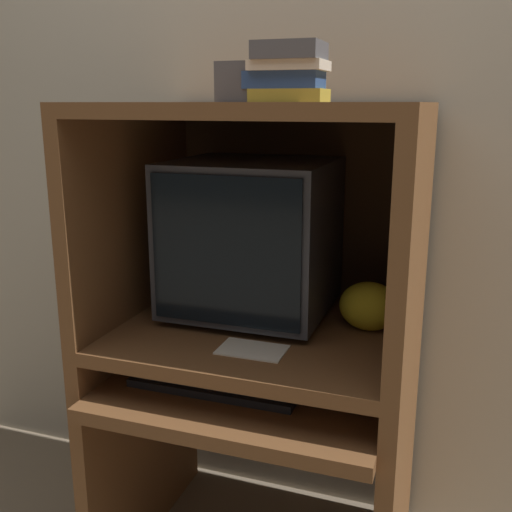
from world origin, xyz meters
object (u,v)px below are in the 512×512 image
object	(u,v)px
storage_box	(249,82)
book_stack	(288,72)
snack_bag	(369,306)
crt_monitor	(252,237)
keyboard	(218,381)
mouse	(321,400)

from	to	relation	value
storage_box	book_stack	bearing A→B (deg)	-8.17
snack_bag	book_stack	world-z (taller)	book_stack
snack_bag	crt_monitor	bearing A→B (deg)	176.34
keyboard	book_stack	xyz separation A→B (m)	(0.15, 0.09, 0.77)
crt_monitor	mouse	distance (m)	0.49
crt_monitor	keyboard	size ratio (longest dim) A/B	0.99
mouse	storage_box	world-z (taller)	storage_box
mouse	snack_bag	size ratio (longest dim) A/B	0.42
crt_monitor	keyboard	xyz separation A→B (m)	(-0.01, -0.23, -0.34)
crt_monitor	snack_bag	size ratio (longest dim) A/B	2.74
keyboard	book_stack	world-z (taller)	book_stack
book_stack	storage_box	distance (m)	0.11
snack_bag	storage_box	distance (m)	0.65
keyboard	mouse	bearing A→B (deg)	-3.67
storage_box	snack_bag	bearing A→B (deg)	19.12
storage_box	keyboard	bearing A→B (deg)	-116.01
snack_bag	storage_box	xyz separation A→B (m)	(-0.30, -0.10, 0.57)
keyboard	snack_bag	xyz separation A→B (m)	(0.35, 0.21, 0.18)
mouse	storage_box	size ratio (longest dim) A/B	0.50
crt_monitor	keyboard	bearing A→B (deg)	-93.44
storage_box	crt_monitor	bearing A→B (deg)	106.11
crt_monitor	snack_bag	xyz separation A→B (m)	(0.34, -0.02, -0.16)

